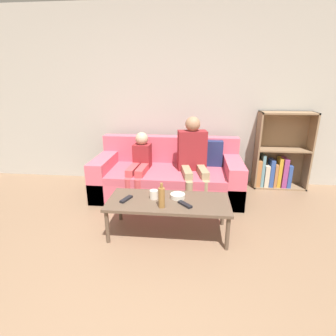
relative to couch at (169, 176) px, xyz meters
name	(u,v)px	position (x,y,z in m)	size (l,w,h in m)	color
wall_back	(166,98)	(-0.10, 0.59, 1.04)	(12.00, 0.06, 2.60)	#B7B2A8
couch	(169,176)	(0.00, 0.00, 0.00)	(1.99, 0.92, 0.77)	#DB5B70
bookshelf	(278,160)	(1.60, 0.44, 0.16)	(0.76, 0.28, 1.13)	#8E7051
coffee_table	(168,204)	(0.10, -1.03, 0.09)	(1.25, 0.54, 0.38)	brown
person_adult	(193,154)	(0.33, -0.08, 0.36)	(0.44, 0.68, 1.10)	#9E8966
person_child	(140,162)	(-0.38, -0.13, 0.24)	(0.26, 0.64, 0.88)	#C6474C
cup_near	(154,194)	(-0.06, -1.00, 0.17)	(0.08, 0.08, 0.09)	silver
tv_remote_0	(185,204)	(0.27, -1.13, 0.13)	(0.15, 0.16, 0.02)	black
tv_remote_1	(126,199)	(-0.33, -1.06, 0.13)	(0.11, 0.18, 0.02)	black
snack_bowl	(178,196)	(0.19, -0.96, 0.14)	(0.15, 0.15, 0.05)	beige
bottle	(162,197)	(0.05, -1.18, 0.23)	(0.06, 0.06, 0.25)	olive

